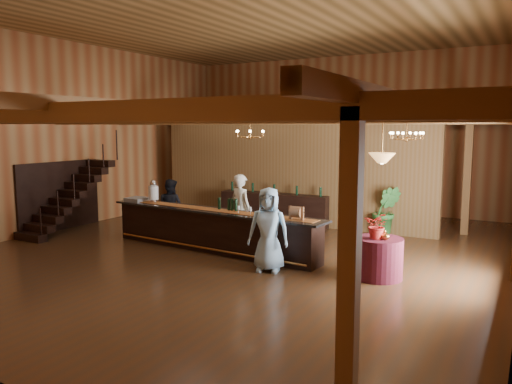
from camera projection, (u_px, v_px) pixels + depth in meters
The scene contains 28 objects.
floor at pixel (245, 249), 12.32m from camera, with size 14.00×14.00×0.00m, color #3D2716.
ceiling at pixel (245, 19), 11.60m from camera, with size 14.00×14.00×0.00m, color #A3773F.
wall_back at pixel (344, 134), 18.01m from camera, with size 12.00×0.10×5.50m, color olive.
wall_left at pixel (72, 135), 14.87m from camera, with size 0.10×14.00×5.50m, color olive.
beam_grid at pixel (256, 117), 12.33m from camera, with size 11.90×13.90×0.39m.
support_posts at pixel (234, 187), 11.68m from camera, with size 9.20×10.20×3.20m.
partition_wall at pixel (289, 174), 15.38m from camera, with size 9.00×0.18×3.10m, color brown.
staircase at pixel (67, 198), 14.19m from camera, with size 1.00×2.80×2.00m.
backroom_boxes at pixel (319, 199), 17.15m from camera, with size 4.10×0.60×1.10m.
tasting_bar at pixel (212, 230), 12.14m from camera, with size 6.08×1.25×1.02m.
beverage_dispenser at pixel (153, 192), 13.20m from camera, with size 0.26×0.26×0.60m.
glass_rack_tray at pixel (137, 199), 13.45m from camera, with size 0.50×0.50×0.10m, color gray.
raffle_drum at pixel (296, 212), 10.70m from camera, with size 0.34×0.24×0.30m.
bar_bottle_0 at pixel (219, 203), 12.08m from camera, with size 0.07×0.07×0.30m, color black.
bar_bottle_1 at pixel (229, 205), 11.91m from camera, with size 0.07×0.07×0.30m, color black.
bar_bottle_2 at pixel (232, 205), 11.86m from camera, with size 0.07×0.07×0.30m, color black.
bar_bottle_3 at pixel (236, 205), 11.80m from camera, with size 0.07×0.07×0.30m, color black.
backbar_shelf at pixel (274, 209), 15.40m from camera, with size 3.45×0.54×0.97m, color black.
round_table at pixel (379, 258), 9.91m from camera, with size 0.94×0.94×0.82m, color #4F1425.
chandelier_left at pixel (250, 133), 12.94m from camera, with size 0.80×0.80×0.52m.
chandelier_right at pixel (407, 135), 11.95m from camera, with size 0.80×0.80×0.56m.
pendant_lamp at pixel (382, 158), 9.65m from camera, with size 0.52×0.52×0.90m.
bartender at pixel (241, 210), 12.61m from camera, with size 0.66×0.44×1.82m, color silver.
staff_second at pixel (171, 207), 13.80m from camera, with size 0.76×0.60×1.57m, color black.
guest at pixel (269, 229), 10.36m from camera, with size 0.86×0.56×1.76m, color #9ECFF1.
floor_plant at pixel (386, 211), 13.80m from camera, with size 0.76×0.61×1.38m, color #32762F.
table_flowers at pixel (378, 225), 9.74m from camera, with size 0.49×0.42×0.54m, color red.
table_vase at pixel (385, 232), 9.69m from camera, with size 0.15×0.15×0.29m, color #BF7D39.
Camera 1 is at (6.12, -10.36, 3.00)m, focal length 35.00 mm.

